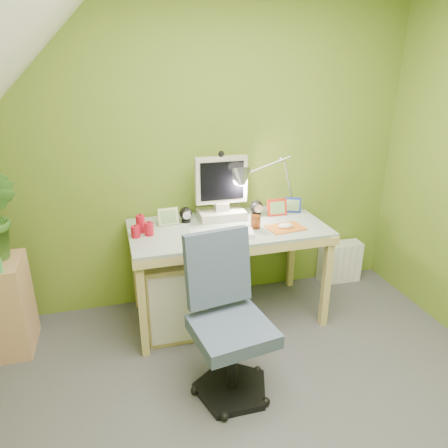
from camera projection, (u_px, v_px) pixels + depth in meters
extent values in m
cube|color=olive|center=(203.00, 152.00, 3.05)|extent=(3.20, 0.01, 2.40)
cube|color=white|center=(222.00, 233.00, 2.76)|extent=(0.44, 0.20, 0.02)
cube|color=#BF611D|center=(285.00, 228.00, 2.88)|extent=(0.27, 0.21, 0.01)
ellipsoid|color=white|center=(285.00, 226.00, 2.87)|extent=(0.11, 0.08, 0.04)
cylinder|color=maroon|center=(256.00, 222.00, 2.87)|extent=(0.08, 0.08, 0.09)
cube|color=red|center=(277.00, 207.00, 3.10)|extent=(0.15, 0.02, 0.13)
cube|color=navy|center=(292.00, 205.00, 3.17)|extent=(0.13, 0.07, 0.11)
cube|color=#BBCF8E|center=(168.00, 217.00, 2.92)|extent=(0.14, 0.03, 0.12)
cube|color=tan|center=(10.00, 306.00, 2.71)|extent=(0.24, 0.37, 0.65)
cube|color=silver|center=(339.00, 262.00, 3.62)|extent=(0.36, 0.15, 0.36)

